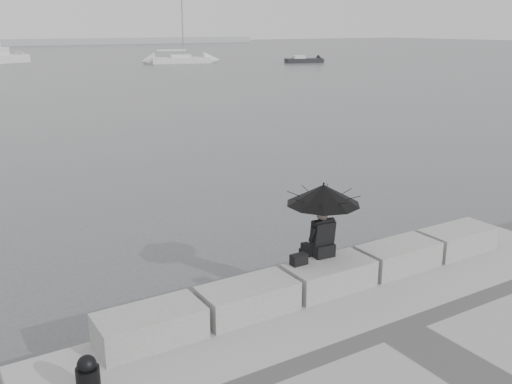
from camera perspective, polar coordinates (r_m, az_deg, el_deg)
ground at (r=11.03m, az=5.71°, el=-11.05°), size 360.00×360.00×0.00m
stone_block_far_left at (r=8.86m, az=-10.56°, el=-13.07°), size 1.60×0.80×0.50m
stone_block_left at (r=9.50m, az=-0.82°, el=-10.63°), size 1.60×0.80×0.50m
stone_block_centre at (r=10.39m, az=7.34°, el=-8.32°), size 1.60×0.80×0.50m
stone_block_right at (r=11.46m, az=14.03°, el=-6.27°), size 1.60×0.80×0.50m
stone_block_far_right at (r=12.67m, az=19.47°, el=-4.54°), size 1.60×0.80×0.50m
seated_person at (r=10.23m, az=6.76°, el=-0.95°), size 1.34×1.34×1.39m
bag at (r=10.13m, az=4.32°, el=-6.75°), size 0.30×0.17×0.19m
mooring_bollard at (r=7.87m, az=-16.43°, el=-17.60°), size 0.38×0.38×0.60m
sailboat_right at (r=81.96m, az=-7.59°, el=13.01°), size 8.33×4.05×12.90m
small_motorboat at (r=82.68m, az=4.82°, el=12.98°), size 5.58×2.93×1.10m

